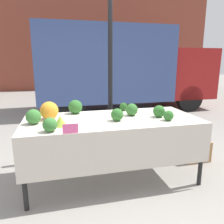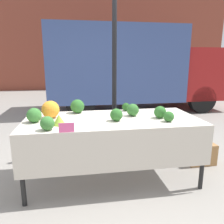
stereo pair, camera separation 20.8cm
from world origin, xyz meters
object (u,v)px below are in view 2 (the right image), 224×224
Objects in this scene: orange_cauliflower at (51,109)px; produce_crate at (200,153)px; parked_truck at (132,67)px; price_sign at (66,128)px.

orange_cauliflower is 0.53× the size of produce_crate.
parked_truck is 35.16× the size of price_sign.
produce_crate is at bearing 2.00° from orange_cauliflower.
parked_truck is 4.47m from orange_cauliflower.
produce_crate is (2.10, 0.07, -0.75)m from orange_cauliflower.
parked_truck reaches higher than orange_cauliflower.
orange_cauliflower is 0.64m from price_sign.
parked_truck is at bearing 63.13° from orange_cauliflower.
orange_cauliflower reaches higher than price_sign.
orange_cauliflower is 1.43× the size of price_sign.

